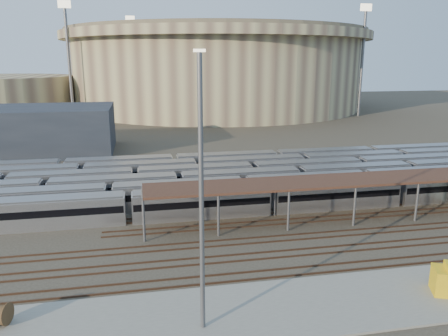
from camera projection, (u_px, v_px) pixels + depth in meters
ground at (216, 240)px, 50.07m from camera, size 420.00×420.00×0.00m
apron at (186, 319)px, 34.84m from camera, size 50.00×9.00×0.20m
subway_trains at (198, 182)px, 67.33m from camera, size 131.60×23.90×3.60m
inspection_shed at (377, 180)px, 56.73m from camera, size 60.30×6.00×5.30m
empty_tracks at (224, 259)px, 45.29m from camera, size 170.00×9.62×0.18m
stadium at (217, 68)px, 183.93m from camera, size 124.00×124.00×32.50m
service_building at (13, 131)px, 94.72m from camera, size 42.00×20.00×10.00m
floodlight_0 at (69, 57)px, 144.18m from camera, size 4.00×1.00×38.40m
floodlight_2 at (362, 57)px, 153.16m from camera, size 4.00×1.00×38.40m
floodlight_3 at (132, 57)px, 195.47m from camera, size 4.00×1.00×38.40m
cable_reel_east at (1, 315)px, 33.65m from camera, size 1.44×1.99×1.79m
yard_light_pole at (201, 198)px, 31.12m from camera, size 0.82×0.36×20.71m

